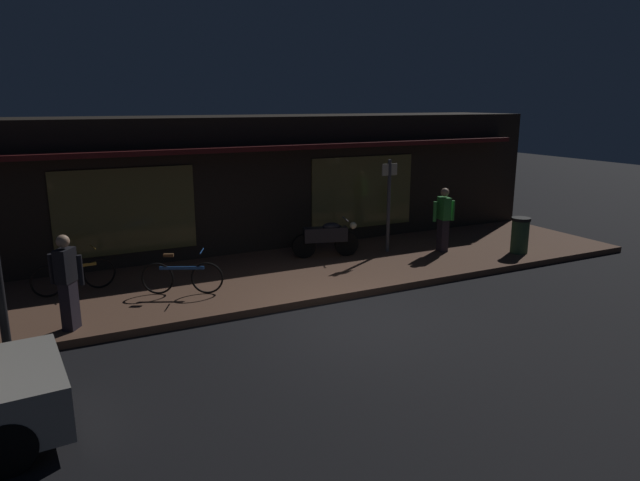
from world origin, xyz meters
The scene contains 10 objects.
ground_plane centered at (0.00, 0.00, 0.00)m, with size 60.00×60.00×0.00m, color black.
sidewalk_slab centered at (0.00, 3.00, 0.07)m, with size 18.00×4.00×0.15m, color brown.
storefront_building centered at (0.00, 6.39, 1.80)m, with size 18.00×3.30×3.60m.
motorcycle centered at (1.40, 3.71, 0.65)m, with size 1.67×0.69×0.97m.
bicycle_parked centered at (-2.55, 2.48, 0.51)m, with size 1.52×0.74×0.91m.
bicycle_extra centered at (-4.51, 3.57, 0.51)m, with size 1.65×0.42×0.91m.
person_photographer centered at (-4.72, 1.50, 1.03)m, with size 0.55×0.44×1.67m.
person_bystander centered at (4.36, 2.84, 1.03)m, with size 0.62×0.41×1.67m.
sign_post centered at (3.06, 3.46, 1.51)m, with size 0.44×0.09×2.40m.
trash_bin centered at (6.03, 1.80, 0.62)m, with size 0.48×0.48×0.93m.
Camera 1 is at (-5.04, -8.66, 3.97)m, focal length 32.01 mm.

